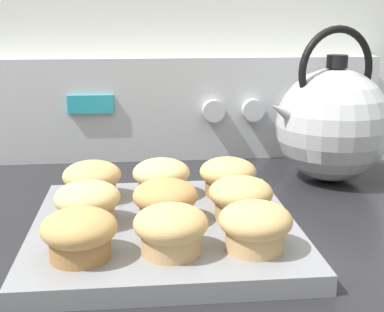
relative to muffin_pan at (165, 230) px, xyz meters
The scene contains 12 objects.
control_panel 0.39m from the muffin_pan, 81.74° to the left, with size 0.73×0.07×0.19m.
muffin_pan is the anchor object (origin of this frame).
muffin_r0_c0 0.13m from the muffin_pan, 134.89° to the right, with size 0.08×0.08×0.05m.
muffin_r0_c1 0.10m from the muffin_pan, 88.59° to the right, with size 0.08×0.08×0.05m.
muffin_r0_c2 0.13m from the muffin_pan, 44.39° to the right, with size 0.08×0.08×0.05m.
muffin_r1_c0 0.10m from the muffin_pan, behind, with size 0.08×0.08×0.05m.
muffin_r1_c1 0.04m from the muffin_pan, 24.50° to the right, with size 0.08×0.08×0.05m.
muffin_r1_c2 0.10m from the muffin_pan, ahead, with size 0.08×0.08×0.05m.
muffin_r2_c0 0.14m from the muffin_pan, 135.03° to the left, with size 0.08×0.08×0.05m.
muffin_r2_c1 0.10m from the muffin_pan, 89.33° to the left, with size 0.08×0.08×0.05m.
muffin_r2_c2 0.13m from the muffin_pan, 44.29° to the left, with size 0.08×0.08×0.05m.
tea_kettle 0.36m from the muffin_pan, 36.96° to the left, with size 0.22×0.18×0.25m.
Camera 1 is at (-0.08, -0.37, 1.16)m, focal length 50.00 mm.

